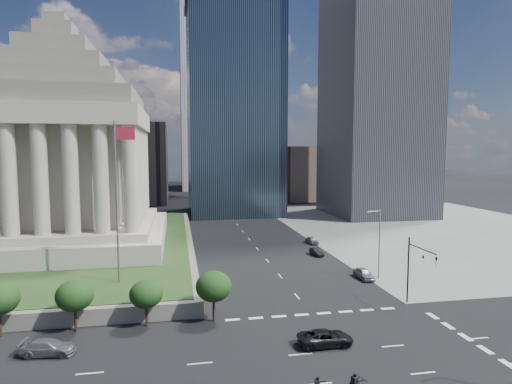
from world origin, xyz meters
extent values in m
plane|color=black|center=(0.00, 100.00, 0.00)|extent=(500.00, 500.00, 0.00)
cube|color=slate|center=(46.00, 60.00, 0.01)|extent=(68.00, 90.00, 0.03)
cube|color=slate|center=(-45.00, 50.00, 0.90)|extent=(66.00, 70.00, 1.80)
cube|color=#223D19|center=(-45.00, 50.00, 1.85)|extent=(64.00, 68.00, 0.10)
cylinder|color=slate|center=(-22.00, 24.00, 11.90)|extent=(0.24, 0.24, 20.00)
cube|color=maroon|center=(-20.80, 24.00, 20.40)|extent=(2.40, 0.05, 1.60)
cube|color=black|center=(2.00, 95.00, 30.00)|extent=(26.00, 26.00, 60.00)
cube|color=black|center=(42.00, 85.00, 50.00)|extent=(26.00, 28.00, 100.00)
cube|color=#503E37|center=(32.00, 130.00, 10.00)|extent=(20.00, 30.00, 20.00)
cube|color=#503E37|center=(-30.00, 130.00, 14.00)|extent=(24.00, 30.00, 28.00)
cylinder|color=black|center=(12.50, 15.50, 4.00)|extent=(0.18, 0.18, 8.00)
cylinder|color=black|center=(12.50, 12.75, 7.20)|extent=(0.14, 5.50, 0.14)
cube|color=black|center=(12.50, 10.00, 6.40)|extent=(0.30, 0.30, 1.10)
cylinder|color=slate|center=(13.50, 25.00, 5.00)|extent=(0.16, 0.16, 10.00)
cylinder|color=slate|center=(12.60, 25.00, 9.80)|extent=(1.80, 0.12, 0.12)
cube|color=slate|center=(11.70, 25.00, 9.70)|extent=(0.50, 0.22, 0.14)
imported|color=black|center=(-1.18, 6.30, 0.73)|extent=(2.43, 5.25, 1.46)
imported|color=#57585E|center=(-26.27, 9.07, 0.70)|extent=(2.51, 5.02, 1.40)
imported|color=gray|center=(11.50, 25.47, 0.75)|extent=(4.46, 1.87, 1.51)
imported|color=black|center=(9.30, 39.98, 0.62)|extent=(3.88, 1.69, 1.24)
imported|color=slate|center=(11.50, 49.39, 0.66)|extent=(4.02, 1.88, 1.33)
camera|label=1|loc=(-14.70, -30.50, 18.18)|focal=30.00mm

